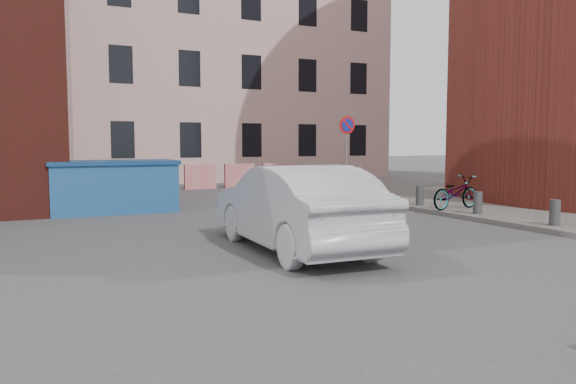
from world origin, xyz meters
TOP-DOWN VIEW (x-y plane):
  - ground at (0.00, 0.00)m, footprint 120.00×120.00m
  - sidewalk at (10.00, 4.00)m, footprint 9.00×24.00m
  - building_pink at (6.00, 22.00)m, footprint 16.00×8.00m
  - no_parking_sign at (6.00, 9.48)m, footprint 0.60×0.09m
  - bollards at (6.00, 3.40)m, footprint 0.22×9.02m
  - barriers at (4.20, 15.00)m, footprint 4.70×0.18m
  - dumpster at (-1.87, 8.74)m, footprint 3.35×1.76m
  - silver_car at (0.11, 1.73)m, footprint 1.76×4.57m
  - bicycle at (6.20, 4.40)m, footprint 1.73×0.80m

SIDE VIEW (x-z plane):
  - ground at x=0.00m, z-range 0.00..0.00m
  - sidewalk at x=10.00m, z-range 0.00..0.12m
  - bollards at x=6.00m, z-range 0.12..0.67m
  - barriers at x=4.20m, z-range 0.00..1.00m
  - bicycle at x=6.20m, z-range 0.12..1.00m
  - dumpster at x=-1.87m, z-range 0.01..1.40m
  - silver_car at x=0.11m, z-range 0.00..1.49m
  - no_parking_sign at x=6.00m, z-range 0.69..3.34m
  - building_pink at x=6.00m, z-range 0.00..14.00m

